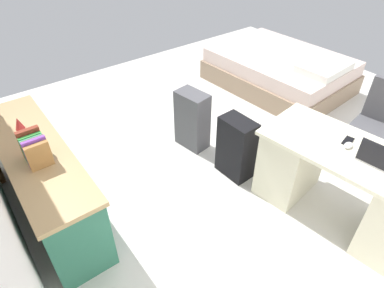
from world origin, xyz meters
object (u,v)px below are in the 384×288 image
object	(u,v)px
office_chair	(375,134)
bed	(280,71)
suitcase_black	(236,148)
cell_phone_by_mouse	(348,141)
computer_mouse	(348,145)
desk	(342,184)
credenza	(45,180)
figurine_small	(19,123)
laptop	(381,160)
suitcase_spare_grey	(192,120)

from	to	relation	value
office_chair	bed	distance (m)	1.89
office_chair	bed	world-z (taller)	office_chair
suitcase_black	cell_phone_by_mouse	bearing A→B (deg)	-156.59
suitcase_black	computer_mouse	distance (m)	1.05
computer_mouse	desk	bearing A→B (deg)	160.45
credenza	figurine_small	distance (m)	0.54
suitcase_black	bed	bearing A→B (deg)	-63.25
office_chair	laptop	size ratio (longest dim) A/B	2.79
bed	computer_mouse	world-z (taller)	computer_mouse
laptop	computer_mouse	size ratio (longest dim) A/B	3.37
computer_mouse	cell_phone_by_mouse	distance (m)	0.08
figurine_small	computer_mouse	bearing A→B (deg)	-132.82
bed	computer_mouse	bearing A→B (deg)	142.12
desk	suitcase_black	bearing A→B (deg)	19.18
figurine_small	office_chair	bearing A→B (deg)	-121.22
office_chair	cell_phone_by_mouse	xyz separation A→B (m)	(-0.09, 0.79, 0.33)
bed	laptop	distance (m)	2.69
suitcase_black	figurine_small	xyz separation A→B (m)	(0.99, 1.68, 0.45)
office_chair	suitcase_spare_grey	bearing A→B (deg)	41.78
suitcase_black	office_chair	bearing A→B (deg)	-124.58
suitcase_black	figurine_small	bearing A→B (deg)	57.12
office_chair	computer_mouse	size ratio (longest dim) A/B	9.40
suitcase_spare_grey	cell_phone_by_mouse	size ratio (longest dim) A/B	4.95
credenza	suitcase_black	size ratio (longest dim) A/B	2.74
suitcase_black	suitcase_spare_grey	xyz separation A→B (m)	(0.65, 0.06, 0.01)
suitcase_black	laptop	xyz separation A→B (m)	(-1.15, -0.34, 0.47)
credenza	figurine_small	xyz separation A→B (m)	(0.34, 0.00, 0.42)
bed	figurine_small	xyz separation A→B (m)	(-0.03, 3.51, 0.54)
suitcase_black	suitcase_spare_grey	world-z (taller)	suitcase_spare_grey
suitcase_black	desk	bearing A→B (deg)	-163.19
desk	computer_mouse	bearing A→B (deg)	-11.79
bed	cell_phone_by_mouse	xyz separation A→B (m)	(-1.87, 1.42, 0.51)
desk	figurine_small	bearing A→B (deg)	45.97
office_chair	credenza	distance (m)	3.20
desk	bed	bearing A→B (deg)	-37.18
suitcase_black	figurine_small	world-z (taller)	figurine_small
credenza	suitcase_black	bearing A→B (deg)	-111.06
laptop	cell_phone_by_mouse	world-z (taller)	laptop
bed	suitcase_black	size ratio (longest dim) A/B	3.04
desk	office_chair	size ratio (longest dim) A/B	1.61
desk	computer_mouse	xyz separation A→B (m)	(0.07, -0.01, 0.37)
suitcase_black	cell_phone_by_mouse	world-z (taller)	cell_phone_by_mouse
credenza	figurine_small	bearing A→B (deg)	0.25
credenza	suitcase_black	world-z (taller)	credenza
desk	cell_phone_by_mouse	size ratio (longest dim) A/B	11.15
laptop	office_chair	bearing A→B (deg)	-65.16
desk	computer_mouse	world-z (taller)	computer_mouse
office_chair	figurine_small	xyz separation A→B (m)	(1.75, 2.88, 0.36)
laptop	figurine_small	world-z (taller)	laptop
desk	suitcase_black	size ratio (longest dim) A/B	2.31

